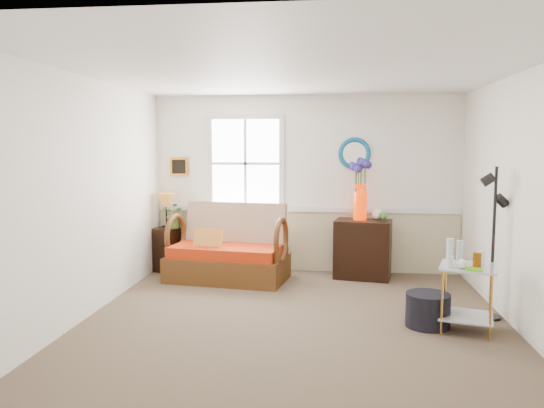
# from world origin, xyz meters

# --- Properties ---
(floor) EXTENTS (4.50, 5.00, 0.01)m
(floor) POSITION_xyz_m (0.00, 0.00, 0.00)
(floor) COLOR brown
(floor) RESTS_ON ground
(ceiling) EXTENTS (4.50, 5.00, 0.01)m
(ceiling) POSITION_xyz_m (0.00, 0.00, 2.60)
(ceiling) COLOR white
(ceiling) RESTS_ON walls
(walls) EXTENTS (4.51, 5.01, 2.60)m
(walls) POSITION_xyz_m (0.00, 0.00, 1.30)
(walls) COLOR white
(walls) RESTS_ON floor
(wainscot) EXTENTS (4.46, 0.02, 0.90)m
(wainscot) POSITION_xyz_m (0.00, 2.48, 0.45)
(wainscot) COLOR #BFB38A
(wainscot) RESTS_ON walls
(chair_rail) EXTENTS (4.46, 0.04, 0.06)m
(chair_rail) POSITION_xyz_m (0.00, 2.47, 0.92)
(chair_rail) COLOR silver
(chair_rail) RESTS_ON walls
(window) EXTENTS (1.14, 0.06, 1.44)m
(window) POSITION_xyz_m (-0.90, 2.47, 1.60)
(window) COLOR white
(window) RESTS_ON walls
(picture) EXTENTS (0.28, 0.03, 0.28)m
(picture) POSITION_xyz_m (-1.92, 2.48, 1.55)
(picture) COLOR #B27217
(picture) RESTS_ON walls
(mirror) EXTENTS (0.47, 0.07, 0.47)m
(mirror) POSITION_xyz_m (0.70, 2.48, 1.75)
(mirror) COLOR #156E9B
(mirror) RESTS_ON walls
(loveseat) EXTENTS (1.72, 1.13, 1.05)m
(loveseat) POSITION_xyz_m (-1.05, 1.81, 0.52)
(loveseat) COLOR brown
(loveseat) RESTS_ON floor
(throw_pillow) EXTENTS (0.40, 0.13, 0.39)m
(throw_pillow) POSITION_xyz_m (-1.30, 1.71, 0.54)
(throw_pillow) COLOR orange
(throw_pillow) RESTS_ON loveseat
(lamp_stand) EXTENTS (0.48, 0.48, 0.65)m
(lamp_stand) POSITION_xyz_m (-2.05, 2.23, 0.32)
(lamp_stand) COLOR black
(lamp_stand) RESTS_ON floor
(table_lamp) EXTENTS (0.39, 0.39, 0.52)m
(table_lamp) POSITION_xyz_m (-2.05, 2.22, 0.91)
(table_lamp) COLOR #B46A1F
(table_lamp) RESTS_ON lamp_stand
(potted_plant) EXTENTS (0.49, 0.51, 0.30)m
(potted_plant) POSITION_xyz_m (-1.91, 2.20, 0.80)
(potted_plant) COLOR #46752F
(potted_plant) RESTS_ON lamp_stand
(cabinet) EXTENTS (0.84, 0.62, 0.82)m
(cabinet) POSITION_xyz_m (0.82, 2.14, 0.41)
(cabinet) COLOR black
(cabinet) RESTS_ON floor
(flower_vase) EXTENTS (0.28, 0.28, 0.83)m
(flower_vase) POSITION_xyz_m (0.78, 2.19, 1.24)
(flower_vase) COLOR red
(flower_vase) RESTS_ON cabinet
(side_table) EXTENTS (0.65, 0.65, 0.67)m
(side_table) POSITION_xyz_m (1.74, 0.05, 0.33)
(side_table) COLOR #C18C3A
(side_table) RESTS_ON floor
(tabletop_items) EXTENTS (0.44, 0.44, 0.25)m
(tabletop_items) POSITION_xyz_m (1.71, 0.05, 0.79)
(tabletop_items) COLOR silver
(tabletop_items) RESTS_ON side_table
(floor_lamp) EXTENTS (0.26, 0.26, 1.64)m
(floor_lamp) POSITION_xyz_m (2.10, 0.49, 0.82)
(floor_lamp) COLOR black
(floor_lamp) RESTS_ON floor
(ottoman) EXTENTS (0.59, 0.59, 0.35)m
(ottoman) POSITION_xyz_m (1.38, 0.14, 0.17)
(ottoman) COLOR black
(ottoman) RESTS_ON floor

